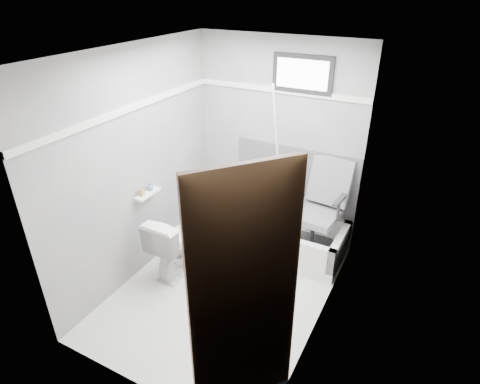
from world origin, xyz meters
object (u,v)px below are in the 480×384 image
Objects in this scene: toilet at (178,242)px; soap_bottle_a at (141,191)px; soap_bottle_b at (150,186)px; office_chair at (315,208)px; door at (259,344)px; bathtub at (280,234)px.

toilet is 6.52× the size of soap_bottle_a.
toilet is 0.68m from soap_bottle_b.
soap_bottle_a is 0.14m from soap_bottle_b.
office_chair is 1.81m from soap_bottle_b.
door is (0.37, -2.26, 0.35)m from office_chair.
bathtub is 2.06× the size of toilet.
office_chair is 1.45× the size of toilet.
door is 22.33× the size of soap_bottle_b.
bathtub is at bearing -167.40° from office_chair.
soap_bottle_a is at bearing 147.34° from door.
office_chair is at bearing 33.49° from soap_bottle_a.
office_chair is 11.80× the size of soap_bottle_b.
door is at bearing 140.47° from toilet.
door reaches higher than soap_bottle_a.
bathtub is 16.75× the size of soap_bottle_b.
soap_bottle_b is at bearing -144.46° from office_chair.
door is 2.28m from soap_bottle_a.
soap_bottle_a is at bearing -140.71° from office_chair.
toilet is 0.70m from soap_bottle_a.
soap_bottle_a is 1.25× the size of soap_bottle_b.
bathtub is 1.70m from soap_bottle_a.
soap_bottle_b is (-1.92, 1.37, -0.04)m from door.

